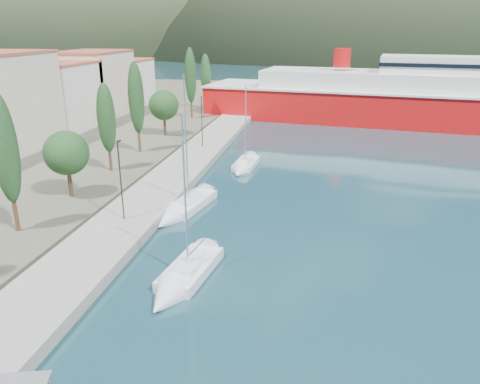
# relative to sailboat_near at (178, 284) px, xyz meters

# --- Properties ---
(ground) EXTENTS (1400.00, 1400.00, 0.00)m
(ground) POSITION_rel_sailboat_near_xyz_m (2.27, 113.87, -0.30)
(ground) COLOR #193C45
(quay) EXTENTS (5.00, 88.00, 0.80)m
(quay) POSITION_rel_sailboat_near_xyz_m (-6.73, 19.87, 0.10)
(quay) COLOR gray
(quay) RESTS_ON ground
(town_buildings) EXTENTS (9.20, 69.20, 11.30)m
(town_buildings) POSITION_rel_sailboat_near_xyz_m (-29.73, 30.77, 5.27)
(town_buildings) COLOR beige
(town_buildings) RESTS_ON land_strip
(tree_row) EXTENTS (3.96, 64.27, 10.95)m
(tree_row) POSITION_rel_sailboat_near_xyz_m (-13.44, 26.03, 5.46)
(tree_row) COLOR #47301E
(tree_row) RESTS_ON land_strip
(lamp_posts) EXTENTS (0.15, 46.06, 6.06)m
(lamp_posts) POSITION_rel_sailboat_near_xyz_m (-6.73, 8.00, 3.78)
(lamp_posts) COLOR #2D2D33
(lamp_posts) RESTS_ON quay
(sailboat_near) EXTENTS (3.33, 7.95, 11.07)m
(sailboat_near) POSITION_rel_sailboat_near_xyz_m (0.00, 0.00, 0.00)
(sailboat_near) COLOR silver
(sailboat_near) RESTS_ON ground
(sailboat_mid) EXTENTS (3.80, 8.65, 12.06)m
(sailboat_mid) POSITION_rel_sailboat_near_xyz_m (-3.41, 11.01, -0.01)
(sailboat_mid) COLOR silver
(sailboat_mid) RESTS_ON ground
(sailboat_far) EXTENTS (2.54, 6.77, 9.78)m
(sailboat_far) POSITION_rel_sailboat_near_xyz_m (-0.56, 24.36, -0.02)
(sailboat_far) COLOR silver
(sailboat_far) RESTS_ON ground
(ferry) EXTENTS (61.52, 21.14, 11.98)m
(ferry) POSITION_rel_sailboat_near_xyz_m (18.26, 55.02, 3.35)
(ferry) COLOR red
(ferry) RESTS_ON ground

